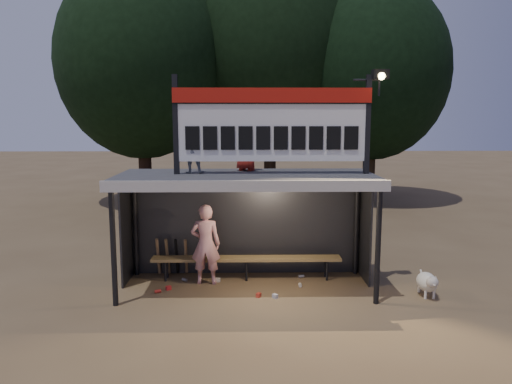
% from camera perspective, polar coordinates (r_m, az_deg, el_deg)
% --- Properties ---
extents(ground, '(80.00, 80.00, 0.00)m').
position_cam_1_polar(ground, '(10.27, -1.09, -10.89)').
color(ground, brown).
rests_on(ground, ground).
extents(player, '(0.62, 0.41, 1.67)m').
position_cam_1_polar(player, '(10.33, -5.78, -5.96)').
color(player, white).
rests_on(player, ground).
extents(child_a, '(0.49, 0.39, 0.96)m').
position_cam_1_polar(child_a, '(9.88, -7.29, 4.91)').
color(child_a, slate).
rests_on(child_a, dugout_shelter).
extents(child_b, '(0.62, 0.53, 1.07)m').
position_cam_1_polar(child_b, '(10.27, -1.12, 5.43)').
color(child_b, maroon).
rests_on(child_b, dugout_shelter).
extents(dugout_shelter, '(5.10, 2.08, 2.32)m').
position_cam_1_polar(dugout_shelter, '(10.05, -1.12, -0.44)').
color(dugout_shelter, '#373739').
rests_on(dugout_shelter, ground).
extents(scoreboard_assembly, '(4.10, 0.27, 1.99)m').
position_cam_1_polar(scoreboard_assembly, '(9.68, 2.18, 8.00)').
color(scoreboard_assembly, black).
rests_on(scoreboard_assembly, dugout_shelter).
extents(bench, '(4.00, 0.35, 0.48)m').
position_cam_1_polar(bench, '(10.66, -1.10, -7.70)').
color(bench, '#987B48').
rests_on(bench, ground).
extents(tree_left, '(6.46, 6.46, 9.27)m').
position_cam_1_polar(tree_left, '(20.19, -12.94, 14.36)').
color(tree_left, black).
rests_on(tree_left, ground).
extents(tree_mid, '(7.22, 7.22, 10.36)m').
position_cam_1_polar(tree_mid, '(21.37, 1.65, 16.00)').
color(tree_mid, black).
rests_on(tree_mid, ground).
extents(tree_right, '(6.08, 6.08, 8.72)m').
position_cam_1_polar(tree_right, '(20.86, 13.13, 13.26)').
color(tree_right, '#322316').
rests_on(tree_right, ground).
extents(dog, '(0.36, 0.81, 0.49)m').
position_cam_1_polar(dog, '(10.27, 19.01, -9.72)').
color(dog, silver).
rests_on(dog, ground).
extents(bats, '(0.68, 0.35, 0.84)m').
position_cam_1_polar(bats, '(11.04, -9.57, -7.26)').
color(bats, '#A67B4D').
rests_on(bats, ground).
extents(litter, '(3.05, 1.31, 0.08)m').
position_cam_1_polar(litter, '(10.25, -2.65, -10.71)').
color(litter, red).
rests_on(litter, ground).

